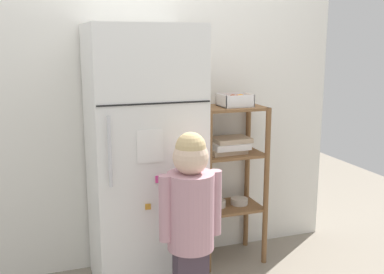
# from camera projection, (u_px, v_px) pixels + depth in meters

# --- Properties ---
(kitchen_wall_back) EXTENTS (2.73, 0.03, 2.11)m
(kitchen_wall_back) POSITION_uv_depth(u_px,v_px,m) (148.00, 111.00, 3.10)
(kitchen_wall_back) COLOR silver
(kitchen_wall_back) RESTS_ON ground
(refrigerator) EXTENTS (0.64, 0.62, 1.61)m
(refrigerator) POSITION_uv_depth(u_px,v_px,m) (144.00, 160.00, 2.82)
(refrigerator) COLOR white
(refrigerator) RESTS_ON ground
(child_standing) EXTENTS (0.34, 0.25, 1.06)m
(child_standing) POSITION_uv_depth(u_px,v_px,m) (191.00, 210.00, 2.43)
(child_standing) COLOR #443743
(child_standing) RESTS_ON ground
(pantry_shelf_unit) EXTENTS (0.45, 0.33, 1.09)m
(pantry_shelf_unit) POSITION_uv_depth(u_px,v_px,m) (229.00, 165.00, 3.16)
(pantry_shelf_unit) COLOR brown
(pantry_shelf_unit) RESTS_ON ground
(fruit_bin) EXTENTS (0.20, 0.18, 0.08)m
(fruit_bin) POSITION_uv_depth(u_px,v_px,m) (236.00, 101.00, 3.08)
(fruit_bin) COLOR white
(fruit_bin) RESTS_ON pantry_shelf_unit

